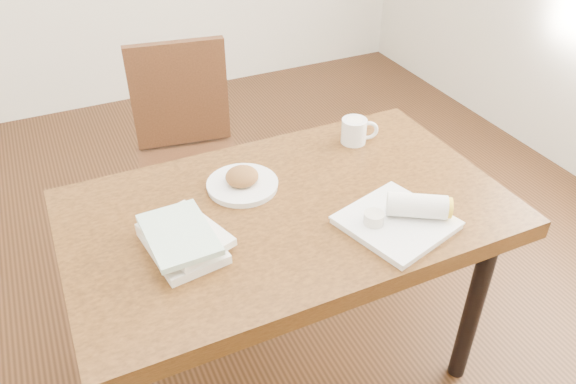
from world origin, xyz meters
name	(u,v)px	position (x,y,z in m)	size (l,w,h in m)	color
ground	(288,365)	(0.00, 0.00, -0.01)	(4.00, 5.00, 0.01)	#472814
table	(288,227)	(0.00, 0.00, 0.67)	(1.31, 0.78, 0.75)	brown
chair_far	(188,144)	(-0.09, 0.81, 0.55)	(0.48, 0.48, 0.95)	#4C2915
plate_scone	(242,182)	(-0.09, 0.14, 0.77)	(0.22, 0.22, 0.07)	white
coffee_mug	(355,130)	(0.37, 0.24, 0.80)	(0.13, 0.09, 0.09)	white
plate_burrito	(403,217)	(0.26, -0.22, 0.78)	(0.33, 0.33, 0.09)	white
book_stack	(182,239)	(-0.34, -0.05, 0.78)	(0.23, 0.28, 0.07)	white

